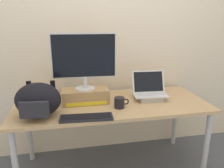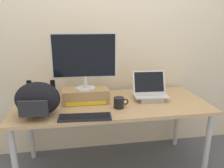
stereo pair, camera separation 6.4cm
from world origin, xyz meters
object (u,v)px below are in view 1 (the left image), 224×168
toner_box_yellow (85,96)px  coffee_mug (120,103)px  messenger_backpack (38,100)px  cell_phone (32,104)px  external_keyboard (86,117)px  desktop_monitor (84,59)px  open_laptop (149,94)px  plush_toy (76,91)px

toner_box_yellow → coffee_mug: (0.28, -0.19, -0.02)m
toner_box_yellow → coffee_mug: 0.34m
messenger_backpack → coffee_mug: messenger_backpack is taller
coffee_mug → cell_phone: 0.80m
external_keyboard → coffee_mug: 0.35m
desktop_monitor → open_laptop: size_ratio=1.73×
desktop_monitor → cell_phone: 0.63m
open_laptop → external_keyboard: bearing=-148.4°
coffee_mug → plush_toy: (-0.36, 0.38, 0.01)m
toner_box_yellow → external_keyboard: (-0.02, -0.36, -0.05)m
toner_box_yellow → messenger_backpack: (-0.39, -0.24, 0.07)m
external_keyboard → cell_phone: (-0.47, 0.39, -0.01)m
plush_toy → toner_box_yellow: bearing=-67.8°
desktop_monitor → plush_toy: desktop_monitor is taller
open_laptop → messenger_backpack: 1.03m
toner_box_yellow → external_keyboard: toner_box_yellow is taller
desktop_monitor → external_keyboard: (-0.02, -0.36, -0.40)m
external_keyboard → messenger_backpack: size_ratio=1.11×
messenger_backpack → cell_phone: size_ratio=2.23×
external_keyboard → cell_phone: external_keyboard is taller
messenger_backpack → plush_toy: size_ratio=3.53×
open_laptop → plush_toy: bearing=166.4°
external_keyboard → plush_toy: plush_toy is taller
desktop_monitor → toner_box_yellow: bearing=89.1°
messenger_backpack → cell_phone: (-0.10, 0.27, -0.13)m
toner_box_yellow → external_keyboard: size_ratio=1.02×
plush_toy → open_laptop: bearing=-17.5°
toner_box_yellow → desktop_monitor: size_ratio=0.74×
messenger_backpack → external_keyboard: bearing=-13.3°
toner_box_yellow → external_keyboard: bearing=-93.5°
desktop_monitor → plush_toy: 0.41m
cell_phone → plush_toy: (0.41, 0.16, 0.05)m
cell_phone → external_keyboard: bearing=-25.4°
coffee_mug → plush_toy: 0.53m
open_laptop → messenger_backpack: messenger_backpack is taller
toner_box_yellow → messenger_backpack: messenger_backpack is taller
desktop_monitor → messenger_backpack: bearing=-145.8°
external_keyboard → coffee_mug: size_ratio=3.16×
toner_box_yellow → external_keyboard: 0.37m
external_keyboard → cell_phone: bearing=143.4°
coffee_mug → cell_phone: (-0.77, 0.22, -0.04)m
coffee_mug → desktop_monitor: bearing=146.1°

